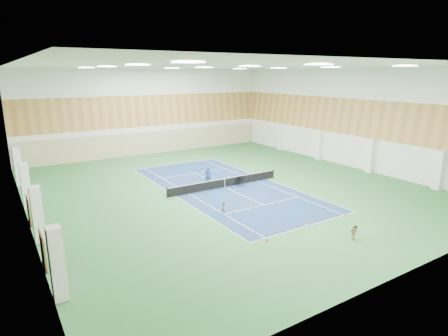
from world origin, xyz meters
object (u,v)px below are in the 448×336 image
(child_court, at_px, (224,208))
(child_apron, at_px, (353,232))
(tennis_net, at_px, (225,182))
(coach, at_px, (208,175))
(ball_cart, at_px, (241,182))

(child_court, relative_size, child_apron, 1.03)
(tennis_net, height_order, coach, coach)
(tennis_net, relative_size, child_court, 11.73)
(child_court, xyz_separation_m, ball_cart, (5.65, 5.75, -0.05))
(tennis_net, height_order, child_court, tennis_net)
(tennis_net, height_order, ball_cart, tennis_net)
(child_court, bearing_deg, coach, 71.11)
(coach, bearing_deg, tennis_net, 127.56)
(ball_cart, bearing_deg, child_apron, -72.40)
(coach, bearing_deg, child_apron, 109.56)
(coach, bearing_deg, child_court, 82.23)
(ball_cart, bearing_deg, coach, 153.74)
(tennis_net, relative_size, ball_cart, 12.82)
(tennis_net, xyz_separation_m, child_apron, (0.97, -15.33, -0.02))
(tennis_net, xyz_separation_m, child_court, (-4.09, -6.35, -0.00))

